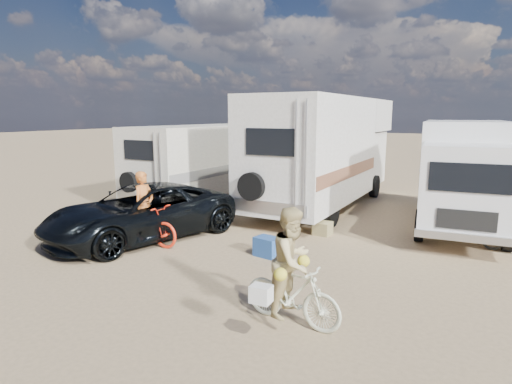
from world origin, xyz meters
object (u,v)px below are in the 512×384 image
at_px(dark_suv, 142,212).
at_px(bike_man, 145,225).
at_px(rv_main, 325,153).
at_px(crate, 323,228).
at_px(rider_man, 144,212).
at_px(rider_woman, 292,273).
at_px(bike_woman, 292,294).
at_px(cooler, 267,247).
at_px(rv_left, 210,162).
at_px(box_truck, 463,176).

relative_size(dark_suv, bike_man, 2.59).
height_order(rv_main, crate, rv_main).
bearing_deg(dark_suv, rider_man, -22.75).
bearing_deg(bike_man, rider_man, 0.00).
relative_size(bike_man, rider_woman, 1.17).
distance_m(bike_man, crate, 4.66).
bearing_deg(bike_woman, rider_woman, 0.00).
height_order(rider_man, rider_woman, rider_woman).
xyz_separation_m(bike_man, cooler, (3.09, 0.54, -0.29)).
bearing_deg(crate, rider_man, -142.86).
bearing_deg(rider_man, rv_left, 18.56).
xyz_separation_m(dark_suv, bike_woman, (5.21, -2.61, -0.21)).
xyz_separation_m(cooler, crate, (0.61, 2.27, -0.05)).
xyz_separation_m(rv_left, bike_woman, (6.54, -8.10, -0.90)).
xyz_separation_m(rider_woman, crate, (-1.08, 5.03, -0.66)).
xyz_separation_m(box_truck, rider_woman, (-2.23, -7.42, -0.67)).
relative_size(bike_woman, cooler, 2.99).
distance_m(rider_man, rider_woman, 5.27).
xyz_separation_m(rv_left, dark_suv, (1.33, -5.49, -0.70)).
bearing_deg(rv_left, rv_main, 9.80).
xyz_separation_m(rv_left, crate, (5.47, -3.07, -1.23)).
bearing_deg(box_truck, rider_woman, -109.20).
distance_m(bike_man, rider_woman, 5.28).
bearing_deg(rv_main, bike_woman, -72.97).
distance_m(dark_suv, bike_man, 0.61).
height_order(cooler, crate, cooler).
height_order(dark_suv, rider_man, rider_man).
bearing_deg(cooler, rv_main, 106.96).
distance_m(rv_main, cooler, 6.06).
xyz_separation_m(box_truck, bike_woman, (-2.23, -7.42, -1.01)).
height_order(rv_left, crate, rv_left).
distance_m(rv_main, rider_woman, 8.90).
relative_size(rider_man, cooler, 3.01).
distance_m(dark_suv, cooler, 3.56).
xyz_separation_m(rider_man, rider_woman, (4.78, -2.23, 0.01)).
height_order(rv_main, cooler, rv_main).
bearing_deg(box_truck, rv_main, 162.74).
bearing_deg(dark_suv, box_truck, 51.66).
height_order(bike_man, rider_woman, rider_woman).
distance_m(dark_suv, crate, 4.82).
relative_size(bike_woman, crate, 3.77).
height_order(box_truck, rider_woman, box_truck).
distance_m(dark_suv, bike_woman, 5.83).
bearing_deg(rider_woman, rv_main, 22.70).
distance_m(rv_left, crate, 6.39).
height_order(rv_left, bike_man, rv_left).
bearing_deg(crate, cooler, -104.98).
bearing_deg(dark_suv, bike_man, -22.75).
bearing_deg(box_truck, bike_woman, -109.20).
bearing_deg(bike_man, dark_suv, 50.29).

